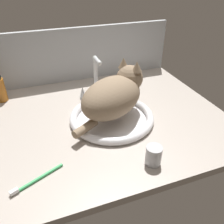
{
  "coord_description": "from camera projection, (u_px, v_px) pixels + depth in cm",
  "views": [
    {
      "loc": [
        -28.43,
        -81.09,
        60.7
      ],
      "look_at": [
        0.12,
        -3.16,
        7.0
      ],
      "focal_mm": 37.49,
      "sensor_mm": 36.0,
      "label": 1
    }
  ],
  "objects": [
    {
      "name": "countertop",
      "position": [
        109.0,
        119.0,
        1.04
      ],
      "size": [
        100.39,
        83.29,
        3.0
      ],
      "primitive_type": "cube",
      "color": "#ADA399",
      "rests_on": "ground"
    },
    {
      "name": "backsplash_wall",
      "position": [
        83.0,
        57.0,
        1.3
      ],
      "size": [
        100.39,
        2.4,
        31.93
      ],
      "primitive_type": "cube",
      "color": "#B2B7BC",
      "rests_on": "ground"
    },
    {
      "name": "sink_basin",
      "position": [
        112.0,
        117.0,
        1.0
      ],
      "size": [
        36.0,
        36.0,
        3.14
      ],
      "color": "white",
      "rests_on": "countertop"
    },
    {
      "name": "faucet",
      "position": [
        97.0,
        82.0,
        1.14
      ],
      "size": [
        17.37,
        10.11,
        21.19
      ],
      "color": "silver",
      "rests_on": "countertop"
    },
    {
      "name": "cat",
      "position": [
        116.0,
        94.0,
        0.96
      ],
      "size": [
        36.94,
        31.46,
        20.52
      ],
      "color": "#8C755B",
      "rests_on": "sink_basin"
    },
    {
      "name": "amber_bottle",
      "position": [
        0.0,
        89.0,
        1.12
      ],
      "size": [
        5.1,
        5.1,
        13.18
      ],
      "color": "#B2661E",
      "rests_on": "countertop"
    },
    {
      "name": "metal_jar",
      "position": [
        154.0,
        155.0,
        0.78
      ],
      "size": [
        5.53,
        5.53,
        6.97
      ],
      "color": "#B2B5BA",
      "rests_on": "countertop"
    },
    {
      "name": "toothbrush",
      "position": [
        37.0,
        179.0,
        0.73
      ],
      "size": [
        16.76,
        8.12,
        1.7
      ],
      "color": "#3FB266",
      "rests_on": "countertop"
    }
  ]
}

